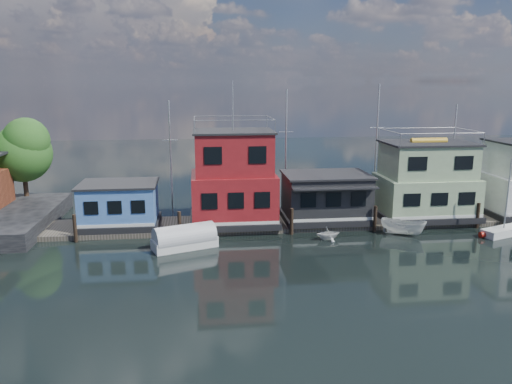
{
  "coord_description": "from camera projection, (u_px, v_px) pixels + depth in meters",
  "views": [
    {
      "loc": [
        -11.29,
        -29.13,
        12.21
      ],
      "look_at": [
        -6.59,
        12.0,
        3.0
      ],
      "focal_mm": 35.0,
      "sensor_mm": 36.0,
      "label": 1
    }
  ],
  "objects": [
    {
      "name": "houseboat_dark",
      "position": [
        326.0,
        197.0,
        43.19
      ],
      "size": [
        7.4,
        6.1,
        4.06
      ],
      "color": "black",
      "rests_on": "dock"
    },
    {
      "name": "red_kayak",
      "position": [
        499.0,
        234.0,
        40.01
      ],
      "size": [
        3.35,
        0.73,
        0.49
      ],
      "primitive_type": "cylinder",
      "rotation": [
        0.0,
        1.57,
        0.07
      ],
      "color": "#AC1A12",
      "rests_on": "ground"
    },
    {
      "name": "tarp_runabout",
      "position": [
        185.0,
        239.0,
        37.21
      ],
      "size": [
        5.08,
        3.38,
        1.92
      ],
      "rotation": [
        0.0,
        0.0,
        0.36
      ],
      "color": "silver",
      "rests_on": "ground"
    },
    {
      "name": "ground",
      "position": [
        378.0,
        275.0,
        32.15
      ],
      "size": [
        160.0,
        160.0,
        0.0
      ],
      "primitive_type": "plane",
      "color": "black",
      "rests_on": "ground"
    },
    {
      "name": "dinghy_white",
      "position": [
        328.0,
        233.0,
        39.22
      ],
      "size": [
        2.2,
        1.97,
        1.05
      ],
      "primitive_type": "imported",
      "rotation": [
        0.0,
        0.0,
        1.71
      ],
      "color": "silver",
      "rests_on": "ground"
    },
    {
      "name": "day_sailer",
      "position": [
        504.0,
        231.0,
        40.38
      ],
      "size": [
        4.22,
        2.66,
        6.32
      ],
      "rotation": [
        0.0,
        0.0,
        0.36
      ],
      "color": "silver",
      "rests_on": "ground"
    },
    {
      "name": "motorboat",
      "position": [
        403.0,
        227.0,
        40.32
      ],
      "size": [
        3.8,
        3.14,
        1.41
      ],
      "primitive_type": "imported",
      "rotation": [
        0.0,
        0.0,
        0.99
      ],
      "color": "silver",
      "rests_on": "ground"
    },
    {
      "name": "dock",
      "position": [
        331.0,
        221.0,
        43.75
      ],
      "size": [
        48.0,
        5.0,
        0.4
      ],
      "primitive_type": "cube",
      "color": "#595147",
      "rests_on": "ground"
    },
    {
      "name": "houseboat_red",
      "position": [
        234.0,
        180.0,
        41.96
      ],
      "size": [
        7.4,
        5.9,
        11.86
      ],
      "color": "black",
      "rests_on": "dock"
    },
    {
      "name": "background_masts",
      "position": [
        364.0,
        151.0,
        48.93
      ],
      "size": [
        36.4,
        0.16,
        12.0
      ],
      "color": "silver",
      "rests_on": "ground"
    },
    {
      "name": "houseboat_green",
      "position": [
        426.0,
        182.0,
        43.96
      ],
      "size": [
        8.4,
        5.9,
        7.03
      ],
      "color": "black",
      "rests_on": "dock"
    },
    {
      "name": "houseboat_blue",
      "position": [
        119.0,
        205.0,
        41.32
      ],
      "size": [
        6.4,
        4.9,
        3.66
      ],
      "color": "black",
      "rests_on": "dock"
    },
    {
      "name": "pilings",
      "position": [
        336.0,
        220.0,
        40.8
      ],
      "size": [
        42.28,
        0.28,
        2.2
      ],
      "color": "#2D2116",
      "rests_on": "ground"
    }
  ]
}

